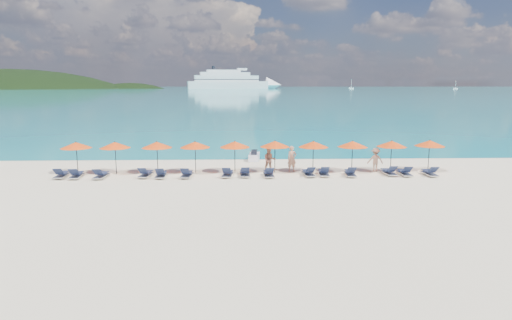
{
  "coord_description": "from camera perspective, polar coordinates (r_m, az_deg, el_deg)",
  "views": [
    {
      "loc": [
        -0.94,
        -24.64,
        6.13
      ],
      "look_at": [
        0.0,
        3.0,
        1.2
      ],
      "focal_mm": 30.0,
      "sensor_mm": 36.0,
      "label": 1
    }
  ],
  "objects": [
    {
      "name": "lounger_11",
      "position": [
        29.48,
        12.45,
        -1.67
      ],
      "size": [
        0.77,
        1.75,
        0.66
      ],
      "rotation": [
        0.0,
        0.0,
        -0.09
      ],
      "color": "silver",
      "rests_on": "ground"
    },
    {
      "name": "ground",
      "position": [
        25.4,
        0.23,
        -3.85
      ],
      "size": [
        1400.0,
        1400.0,
        0.0
      ],
      "primitive_type": "plane",
      "color": "beige"
    },
    {
      "name": "umbrella_8",
      "position": [
        31.25,
        17.65,
        2.07
      ],
      "size": [
        2.1,
        2.1,
        2.28
      ],
      "color": "black",
      "rests_on": "ground"
    },
    {
      "name": "lounger_2",
      "position": [
        29.94,
        -19.96,
        -1.86
      ],
      "size": [
        0.69,
        1.72,
        0.66
      ],
      "rotation": [
        0.0,
        0.0,
        -0.04
      ],
      "color": "silver",
      "rests_on": "ground"
    },
    {
      "name": "umbrella_0",
      "position": [
        31.61,
        -22.87,
        1.83
      ],
      "size": [
        2.1,
        2.1,
        2.28
      ],
      "color": "black",
      "rests_on": "ground"
    },
    {
      "name": "sea",
      "position": [
        684.66,
        -1.9,
        9.58
      ],
      "size": [
        1600.0,
        1300.0,
        0.01
      ],
      "primitive_type": "cube",
      "color": "#1FA9B2",
      "rests_on": "ground"
    },
    {
      "name": "umbrella_5",
      "position": [
        29.74,
        2.55,
        2.15
      ],
      "size": [
        2.1,
        2.1,
        2.28
      ],
      "color": "black",
      "rests_on": "ground"
    },
    {
      "name": "lounger_14",
      "position": [
        31.2,
        22.15,
        -1.54
      ],
      "size": [
        0.63,
        1.7,
        0.66
      ],
      "rotation": [
        0.0,
        0.0,
        -0.0
      ],
      "color": "silver",
      "rests_on": "ground"
    },
    {
      "name": "beachgoer_a",
      "position": [
        30.3,
        4.82,
        0.16
      ],
      "size": [
        0.75,
        0.58,
        1.83
      ],
      "primitive_type": "imported",
      "rotation": [
        0.0,
        0.0,
        0.23
      ],
      "color": "tan",
      "rests_on": "ground"
    },
    {
      "name": "headland_small",
      "position": [
        604.74,
        -16.3,
        5.8
      ],
      "size": [
        162.0,
        126.0,
        85.5
      ],
      "color": "black",
      "rests_on": "ground"
    },
    {
      "name": "lounger_7",
      "position": [
        28.73,
        -1.51,
        -1.73
      ],
      "size": [
        0.72,
        1.73,
        0.66
      ],
      "rotation": [
        0.0,
        0.0,
        0.06
      ],
      "color": "silver",
      "rests_on": "ground"
    },
    {
      "name": "lounger_12",
      "position": [
        30.52,
        17.29,
        -1.49
      ],
      "size": [
        0.73,
        1.74,
        0.66
      ],
      "rotation": [
        0.0,
        0.0,
        0.07
      ],
      "color": "silver",
      "rests_on": "ground"
    },
    {
      "name": "lounger_9",
      "position": [
        29.03,
        7.02,
        -1.68
      ],
      "size": [
        0.79,
        1.75,
        0.66
      ],
      "rotation": [
        0.0,
        0.0,
        0.1
      ],
      "color": "silver",
      "rests_on": "ground"
    },
    {
      "name": "umbrella_6",
      "position": [
        29.83,
        7.67,
        2.09
      ],
      "size": [
        2.1,
        2.1,
        2.28
      ],
      "color": "black",
      "rests_on": "ground"
    },
    {
      "name": "headland_main",
      "position": [
        640.47,
        -29.89,
        4.81
      ],
      "size": [
        374.0,
        242.0,
        126.5
      ],
      "color": "black",
      "rests_on": "ground"
    },
    {
      "name": "lounger_10",
      "position": [
        29.26,
        9.02,
        -1.64
      ],
      "size": [
        0.74,
        1.74,
        0.66
      ],
      "rotation": [
        0.0,
        0.0,
        -0.07
      ],
      "color": "silver",
      "rests_on": "ground"
    },
    {
      "name": "cruise_ship",
      "position": [
        582.75,
        -2.66,
        10.39
      ],
      "size": [
        128.62,
        43.42,
        35.38
      ],
      "rotation": [
        0.0,
        0.0,
        0.19
      ],
      "color": "white",
      "rests_on": "ground"
    },
    {
      "name": "lounger_8",
      "position": [
        28.58,
        1.71,
        -1.8
      ],
      "size": [
        0.69,
        1.72,
        0.66
      ],
      "rotation": [
        0.0,
        0.0,
        0.04
      ],
      "color": "silver",
      "rests_on": "ground"
    },
    {
      "name": "lounger_3",
      "position": [
        29.44,
        -14.5,
        -1.77
      ],
      "size": [
        0.79,
        1.75,
        0.66
      ],
      "rotation": [
        0.0,
        0.0,
        -0.1
      ],
      "color": "silver",
      "rests_on": "ground"
    },
    {
      "name": "umbrella_2",
      "position": [
        30.07,
        -13.08,
        1.98
      ],
      "size": [
        2.1,
        2.1,
        2.28
      ],
      "color": "black",
      "rests_on": "ground"
    },
    {
      "name": "sailboat_far",
      "position": [
        583.61,
        25.04,
        8.66
      ],
      "size": [
        5.41,
        1.8,
        9.91
      ],
      "color": "white",
      "rests_on": "ground"
    },
    {
      "name": "sailboat_near",
      "position": [
        577.16,
        12.58,
        9.37
      ],
      "size": [
        6.34,
        2.11,
        11.62
      ],
      "color": "white",
      "rests_on": "ground"
    },
    {
      "name": "lounger_6",
      "position": [
        28.67,
        -3.81,
        -1.78
      ],
      "size": [
        0.77,
        1.75,
        0.66
      ],
      "rotation": [
        0.0,
        0.0,
        -0.09
      ],
      "color": "silver",
      "rests_on": "ground"
    },
    {
      "name": "lounger_13",
      "position": [
        30.67,
        19.2,
        -1.54
      ],
      "size": [
        0.67,
        1.72,
        0.66
      ],
      "rotation": [
        0.0,
        0.0,
        -0.03
      ],
      "color": "silver",
      "rests_on": "ground"
    },
    {
      "name": "lounger_4",
      "position": [
        29.04,
        -12.56,
        -1.85
      ],
      "size": [
        0.71,
        1.73,
        0.66
      ],
      "rotation": [
        0.0,
        0.0,
        0.05
      ],
      "color": "silver",
      "rests_on": "ground"
    },
    {
      "name": "umbrella_4",
      "position": [
        29.54,
        -2.85,
        2.09
      ],
      "size": [
        2.1,
        2.1,
        2.28
      ],
      "color": "black",
      "rests_on": "ground"
    },
    {
      "name": "umbrella_1",
      "position": [
        30.74,
        -18.3,
        1.91
      ],
      "size": [
        2.1,
        2.1,
        2.28
      ],
      "color": "black",
      "rests_on": "ground"
    },
    {
      "name": "umbrella_3",
      "position": [
        29.69,
        -8.12,
        2.04
      ],
      "size": [
        2.1,
        2.1,
        2.28
      ],
      "color": "black",
      "rests_on": "ground"
    },
    {
      "name": "umbrella_7",
      "position": [
        30.4,
        12.76,
        2.08
      ],
      "size": [
        2.1,
        2.1,
        2.28
      ],
      "color": "black",
      "rests_on": "ground"
    },
    {
      "name": "beachgoer_b",
      "position": [
        29.85,
        1.81,
        -0.0
      ],
      "size": [
        0.88,
        0.52,
        1.79
      ],
      "primitive_type": "imported",
      "rotation": [
        0.0,
        0.0,
        0.03
      ],
      "color": "tan",
      "rests_on": "ground"
    },
    {
      "name": "umbrella_9",
      "position": [
        32.47,
        22.16,
        2.08
      ],
      "size": [
        2.1,
        2.1,
        2.28
      ],
      "color": "black",
      "rests_on": "ground"
    },
    {
      "name": "jetski",
      "position": [
        34.85,
        -0.24,
        0.51
      ],
      "size": [
        1.0,
        2.23,
        0.77
      ],
      "rotation": [
        0.0,
        0.0,
        -0.09
      ],
      "color": "white",
      "rests_on": "ground"
    },
    {
      "name": "lounger_1",
      "position": [
        30.6,
        -22.83,
        -1.8
      ],
      "size": [
        0.76,
        1.74,
        0.66
      ],
      "rotation": [
        0.0,
        0.0,
        0.08
      ],
      "color": "silver",
      "rests_on": "ground"
    },
    {
      "name": "lounger_5",
      "position": [
        28.77,
        -9.21,
        -1.85
      ],
      "size": [
        0.74,
        1.74,
        0.66
      ],
      "rotation": [
        0.0,
        0.0,
        -0.07
      ],
      "color": "silver",
      "rests_on": "ground"
    },
    {
      "name": "beachgoer_c",
      "position": [
        31.38,
        15.62,
        0.03
      ],
      "size": [
        1.13,
        0.6,
        1.69
      ],
      "primitive_type": "imported",
      "rotation": [
        0.0,
        0.0,
        3.05
      ],
      "color": "tan",
      "rests_on": "ground"
    },
    {
      "name": "lounger_0",
      "position": [
        31.1,
        -24.51,
        -1.74
      ],
      "size": [
        0.73,
        1.74,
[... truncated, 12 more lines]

